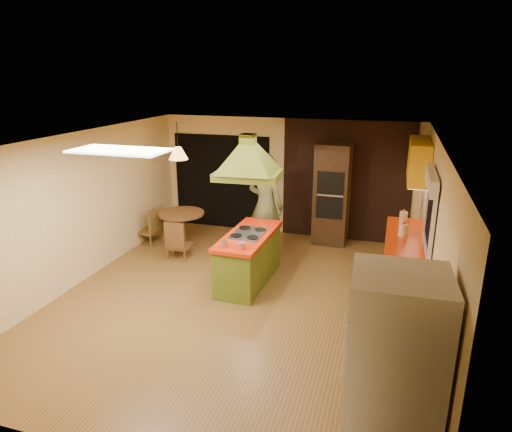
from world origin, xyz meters
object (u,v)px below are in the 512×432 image
(dining_table, at_px, (182,222))
(refrigerator, at_px, (392,377))
(kitchen_island, at_px, (249,258))
(canister_large, at_px, (403,217))
(wall_oven, at_px, (332,194))
(man, at_px, (266,206))

(dining_table, bearing_deg, refrigerator, -47.23)
(kitchen_island, height_order, canister_large, canister_large)
(kitchen_island, distance_m, canister_large, 2.75)
(dining_table, height_order, canister_large, canister_large)
(refrigerator, height_order, canister_large, refrigerator)
(kitchen_island, xyz_separation_m, refrigerator, (2.34, -3.26, 0.52))
(kitchen_island, xyz_separation_m, canister_large, (2.43, 1.16, 0.58))
(kitchen_island, xyz_separation_m, dining_table, (-1.84, 1.26, 0.05))
(wall_oven, bearing_deg, dining_table, -158.15)
(kitchen_island, xyz_separation_m, man, (-0.05, 1.21, 0.57))
(man, distance_m, refrigerator, 5.07)
(canister_large, bearing_deg, refrigerator, -91.13)
(kitchen_island, bearing_deg, refrigerator, -52.74)
(refrigerator, xyz_separation_m, dining_table, (-4.19, 4.53, -0.47))
(dining_table, relative_size, canister_large, 4.60)
(man, height_order, dining_table, man)
(kitchen_island, relative_size, refrigerator, 0.91)
(canister_large, bearing_deg, dining_table, 178.55)
(man, xyz_separation_m, refrigerator, (2.39, -4.47, -0.05))
(dining_table, bearing_deg, man, -1.87)
(wall_oven, relative_size, dining_table, 2.24)
(wall_oven, xyz_separation_m, dining_table, (-2.89, -1.03, -0.55))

